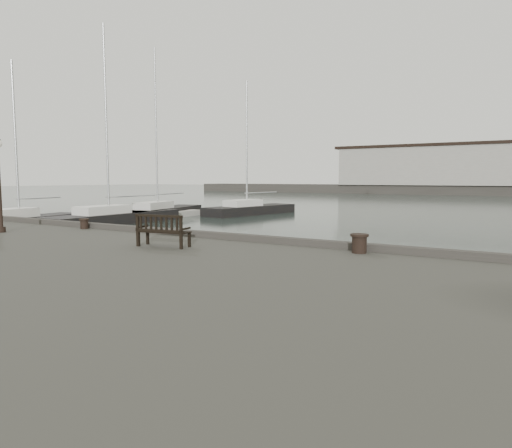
{
  "coord_description": "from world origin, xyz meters",
  "views": [
    {
      "loc": [
        7.09,
        -11.1,
        3.33
      ],
      "look_at": [
        0.63,
        -0.5,
        2.1
      ],
      "focal_mm": 32.0,
      "sensor_mm": 36.0,
      "label": 1
    }
  ],
  "objects_px": {
    "yacht_c": "(115,220)",
    "yacht_d": "(251,212)",
    "yacht_a": "(25,225)",
    "bollard_right": "(359,243)",
    "bollard_left": "(84,224)",
    "bench": "(163,237)",
    "yacht_b": "(161,214)"
  },
  "relations": [
    {
      "from": "yacht_c",
      "to": "yacht_d",
      "type": "relative_size",
      "value": 1.16
    },
    {
      "from": "yacht_a",
      "to": "bollard_right",
      "type": "bearing_deg",
      "value": -24.58
    },
    {
      "from": "bollard_right",
      "to": "yacht_c",
      "type": "xyz_separation_m",
      "value": [
        -23.07,
        12.91,
        -1.55
      ]
    },
    {
      "from": "bollard_left",
      "to": "bollard_right",
      "type": "bearing_deg",
      "value": -0.46
    },
    {
      "from": "bench",
      "to": "yacht_c",
      "type": "xyz_separation_m",
      "value": [
        -18.35,
        14.59,
        -1.58
      ]
    },
    {
      "from": "bollard_right",
      "to": "yacht_a",
      "type": "xyz_separation_m",
      "value": [
        -25.69,
        7.46,
        -1.55
      ]
    },
    {
      "from": "bollard_left",
      "to": "bench",
      "type": "bearing_deg",
      "value": -18.14
    },
    {
      "from": "bollard_left",
      "to": "yacht_c",
      "type": "xyz_separation_m",
      "value": [
        -12.95,
        12.82,
        -1.5
      ]
    },
    {
      "from": "yacht_b",
      "to": "yacht_c",
      "type": "relative_size",
      "value": 0.99
    },
    {
      "from": "bench",
      "to": "yacht_c",
      "type": "relative_size",
      "value": 0.1
    },
    {
      "from": "yacht_a",
      "to": "yacht_c",
      "type": "xyz_separation_m",
      "value": [
        2.62,
        5.44,
        0.0
      ]
    },
    {
      "from": "bench",
      "to": "yacht_d",
      "type": "xyz_separation_m",
      "value": [
        -14.61,
        27.66,
        -1.59
      ]
    },
    {
      "from": "yacht_a",
      "to": "yacht_d",
      "type": "height_order",
      "value": "yacht_d"
    },
    {
      "from": "bollard_right",
      "to": "yacht_d",
      "type": "relative_size",
      "value": 0.04
    },
    {
      "from": "bollard_right",
      "to": "yacht_d",
      "type": "distance_m",
      "value": 32.41
    },
    {
      "from": "yacht_d",
      "to": "bollard_right",
      "type": "bearing_deg",
      "value": -43.25
    },
    {
      "from": "bollard_left",
      "to": "yacht_d",
      "type": "height_order",
      "value": "yacht_d"
    },
    {
      "from": "bench",
      "to": "yacht_d",
      "type": "distance_m",
      "value": 31.32
    },
    {
      "from": "bench",
      "to": "yacht_b",
      "type": "bearing_deg",
      "value": 125.04
    },
    {
      "from": "bollard_left",
      "to": "yacht_c",
      "type": "height_order",
      "value": "yacht_c"
    },
    {
      "from": "yacht_a",
      "to": "yacht_d",
      "type": "xyz_separation_m",
      "value": [
        6.36,
        18.51,
        -0.01
      ]
    },
    {
      "from": "bench",
      "to": "bollard_right",
      "type": "distance_m",
      "value": 5.01
    },
    {
      "from": "bench",
      "to": "yacht_a",
      "type": "height_order",
      "value": "yacht_a"
    },
    {
      "from": "bench",
      "to": "yacht_a",
      "type": "relative_size",
      "value": 0.13
    },
    {
      "from": "yacht_b",
      "to": "yacht_d",
      "type": "relative_size",
      "value": 1.15
    },
    {
      "from": "bench",
      "to": "yacht_c",
      "type": "bearing_deg",
      "value": 133.3
    },
    {
      "from": "bollard_left",
      "to": "yacht_a",
      "type": "relative_size",
      "value": 0.03
    },
    {
      "from": "yacht_a",
      "to": "yacht_d",
      "type": "relative_size",
      "value": 0.9
    },
    {
      "from": "bollard_left",
      "to": "yacht_b",
      "type": "distance_m",
      "value": 23.6
    },
    {
      "from": "bollard_right",
      "to": "yacht_d",
      "type": "xyz_separation_m",
      "value": [
        -19.33,
        25.97,
        -1.56
      ]
    },
    {
      "from": "bench",
      "to": "yacht_b",
      "type": "height_order",
      "value": "yacht_b"
    },
    {
      "from": "bollard_right",
      "to": "yacht_a",
      "type": "distance_m",
      "value": 26.8
    }
  ]
}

